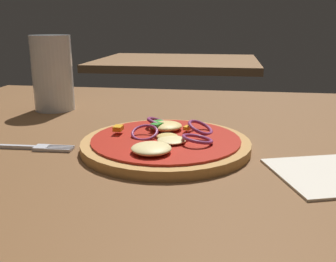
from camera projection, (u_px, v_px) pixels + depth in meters
dining_table at (197, 166)px, 0.51m from camera, size 1.12×0.99×0.03m
pizza at (166, 142)px, 0.52m from camera, size 0.23×0.23×0.03m
fork at (22, 147)px, 0.52m from camera, size 0.15×0.02×0.01m
beer_glass at (53, 77)px, 0.74m from camera, size 0.08×0.08×0.14m
background_table at (177, 63)px, 1.79m from camera, size 0.73×0.62×0.03m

